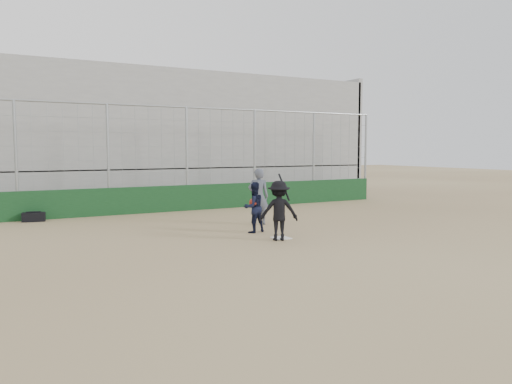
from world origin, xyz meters
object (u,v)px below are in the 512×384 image
batter_at_plate (279,211)px  catcher_crouched (254,215)px  umpire (258,199)px  equipment_bag (34,217)px

batter_at_plate → catcher_crouched: bearing=90.6°
batter_at_plate → catcher_crouched: (-0.01, 1.35, -0.29)m
umpire → equipment_bag: bearing=-8.6°
catcher_crouched → equipment_bag: size_ratio=1.33×
batter_at_plate → equipment_bag: size_ratio=2.31×
umpire → equipment_bag: 7.50m
batter_at_plate → equipment_bag: (-5.38, 6.77, -0.63)m
equipment_bag → batter_at_plate: bearing=-51.5°
catcher_crouched → umpire: umpire is taller
catcher_crouched → equipment_bag: (-5.37, 5.42, -0.35)m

